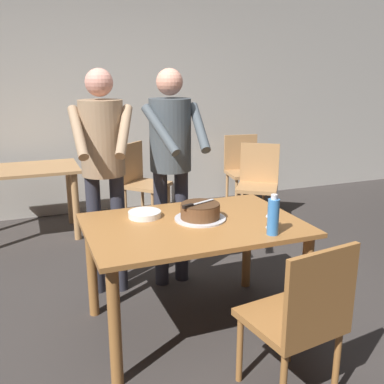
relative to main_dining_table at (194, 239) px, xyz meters
name	(u,v)px	position (x,y,z in m)	size (l,w,h in m)	color
ground_plane	(194,325)	(0.00, 0.00, -0.64)	(14.00, 14.00, 0.00)	#383330
back_wall	(106,101)	(0.00, 2.92, 0.71)	(10.00, 0.12, 2.70)	#BCB7AD
main_dining_table	(194,239)	(0.00, 0.00, 0.00)	(1.38, 0.94, 0.75)	#9E6633
cake_on_platter	(200,212)	(0.07, 0.05, 0.17)	(0.34, 0.34, 0.11)	silver
cake_knife	(192,205)	(0.00, 0.02, 0.23)	(0.26, 0.12, 0.02)	silver
plate_stack	(145,214)	(-0.26, 0.23, 0.13)	(0.22, 0.22, 0.04)	white
wine_glass_near	(272,212)	(0.42, -0.26, 0.22)	(0.08, 0.08, 0.14)	silver
water_bottle	(273,216)	(0.37, -0.36, 0.23)	(0.07, 0.07, 0.25)	#387AC6
person_cutting_cake	(171,154)	(0.08, 0.68, 0.44)	(0.47, 0.56, 1.72)	#2D2D38
person_standing_beside	(103,158)	(-0.44, 0.71, 0.44)	(0.46, 0.57, 1.72)	#2D2D38
chair_near_side	(300,316)	(0.25, -0.85, -0.14)	(0.50, 0.50, 0.90)	#9E6633
background_table	(29,183)	(-0.96, 2.22, -0.06)	(1.00, 0.70, 0.74)	tan
background_chair_0	(141,179)	(0.25, 2.31, -0.14)	(0.62, 0.62, 0.90)	tan
background_chair_1	(244,168)	(1.64, 2.43, -0.14)	(0.49, 0.49, 0.90)	tan
background_chair_2	(258,181)	(1.47, 1.75, -0.14)	(0.61, 0.61, 0.90)	tan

